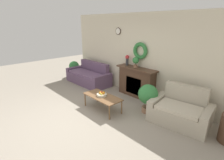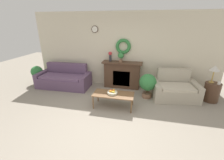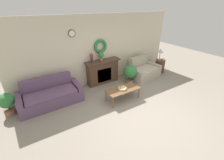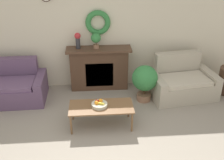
{
  "view_description": "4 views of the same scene",
  "coord_description": "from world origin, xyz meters",
  "px_view_note": "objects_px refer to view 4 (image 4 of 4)",
  "views": [
    {
      "loc": [
        3.49,
        -1.91,
        2.41
      ],
      "look_at": [
        -0.01,
        1.35,
        0.82
      ],
      "focal_mm": 28.0,
      "sensor_mm": 36.0,
      "label": 1
    },
    {
      "loc": [
        0.79,
        -2.79,
        2.33
      ],
      "look_at": [
        -0.14,
        1.39,
        0.68
      ],
      "focal_mm": 24.0,
      "sensor_mm": 36.0,
      "label": 2
    },
    {
      "loc": [
        -2.61,
        -2.57,
        3.01
      ],
      "look_at": [
        -0.23,
        1.32,
        0.67
      ],
      "focal_mm": 24.0,
      "sensor_mm": 36.0,
      "label": 3
    },
    {
      "loc": [
        -0.11,
        -3.03,
        3.02
      ],
      "look_at": [
        0.22,
        1.26,
        0.8
      ],
      "focal_mm": 42.0,
      "sensor_mm": 36.0,
      "label": 4
    }
  ],
  "objects_px": {
    "fruit_bowl": "(99,104)",
    "potted_plant_floor_by_loveseat": "(145,80)",
    "potted_plant_on_mantel": "(96,39)",
    "coffee_table": "(101,108)",
    "fireplace": "(99,68)",
    "loveseat_right": "(181,82)",
    "vase_on_mantel_left": "(78,39)"
  },
  "relations": [
    {
      "from": "fruit_bowl",
      "to": "potted_plant_floor_by_loveseat",
      "type": "relative_size",
      "value": 0.36
    },
    {
      "from": "potted_plant_on_mantel",
      "to": "potted_plant_floor_by_loveseat",
      "type": "bearing_deg",
      "value": -32.44
    },
    {
      "from": "fruit_bowl",
      "to": "potted_plant_on_mantel",
      "type": "distance_m",
      "value": 1.64
    },
    {
      "from": "coffee_table",
      "to": "potted_plant_floor_by_loveseat",
      "type": "distance_m",
      "value": 1.27
    },
    {
      "from": "fireplace",
      "to": "fruit_bowl",
      "type": "relative_size",
      "value": 4.98
    },
    {
      "from": "fireplace",
      "to": "potted_plant_on_mantel",
      "type": "height_order",
      "value": "potted_plant_on_mantel"
    },
    {
      "from": "coffee_table",
      "to": "potted_plant_floor_by_loveseat",
      "type": "xyz_separation_m",
      "value": [
        0.95,
        0.83,
        0.12
      ]
    },
    {
      "from": "fireplace",
      "to": "potted_plant_on_mantel",
      "type": "relative_size",
      "value": 4.19
    },
    {
      "from": "loveseat_right",
      "to": "coffee_table",
      "type": "bearing_deg",
      "value": -159.01
    },
    {
      "from": "coffee_table",
      "to": "fruit_bowl",
      "type": "height_order",
      "value": "fruit_bowl"
    },
    {
      "from": "fruit_bowl",
      "to": "potted_plant_floor_by_loveseat",
      "type": "distance_m",
      "value": 1.29
    },
    {
      "from": "potted_plant_floor_by_loveseat",
      "to": "fireplace",
      "type": "bearing_deg",
      "value": 145.48
    },
    {
      "from": "fruit_bowl",
      "to": "potted_plant_on_mantel",
      "type": "height_order",
      "value": "potted_plant_on_mantel"
    },
    {
      "from": "fireplace",
      "to": "coffee_table",
      "type": "height_order",
      "value": "fireplace"
    },
    {
      "from": "coffee_table",
      "to": "loveseat_right",
      "type": "bearing_deg",
      "value": 28.92
    },
    {
      "from": "fireplace",
      "to": "fruit_bowl",
      "type": "bearing_deg",
      "value": -91.87
    },
    {
      "from": "loveseat_right",
      "to": "potted_plant_floor_by_loveseat",
      "type": "height_order",
      "value": "loveseat_right"
    },
    {
      "from": "coffee_table",
      "to": "potted_plant_on_mantel",
      "type": "distance_m",
      "value": 1.68
    },
    {
      "from": "coffee_table",
      "to": "vase_on_mantel_left",
      "type": "xyz_separation_m",
      "value": [
        -0.43,
        1.48,
        0.82
      ]
    },
    {
      "from": "fruit_bowl",
      "to": "potted_plant_floor_by_loveseat",
      "type": "bearing_deg",
      "value": 39.86
    },
    {
      "from": "coffee_table",
      "to": "vase_on_mantel_left",
      "type": "bearing_deg",
      "value": 106.31
    },
    {
      "from": "loveseat_right",
      "to": "potted_plant_floor_by_loveseat",
      "type": "distance_m",
      "value": 0.91
    },
    {
      "from": "coffee_table",
      "to": "potted_plant_floor_by_loveseat",
      "type": "relative_size",
      "value": 1.44
    },
    {
      "from": "potted_plant_floor_by_loveseat",
      "to": "potted_plant_on_mantel",
      "type": "bearing_deg",
      "value": 147.56
    },
    {
      "from": "fireplace",
      "to": "potted_plant_floor_by_loveseat",
      "type": "relative_size",
      "value": 1.78
    },
    {
      "from": "loveseat_right",
      "to": "coffee_table",
      "type": "xyz_separation_m",
      "value": [
        -1.82,
        -1.01,
        0.08
      ]
    },
    {
      "from": "fireplace",
      "to": "coffee_table",
      "type": "distance_m",
      "value": 1.48
    },
    {
      "from": "coffee_table",
      "to": "potted_plant_floor_by_loveseat",
      "type": "bearing_deg",
      "value": 40.95
    },
    {
      "from": "fireplace",
      "to": "potted_plant_floor_by_loveseat",
      "type": "distance_m",
      "value": 1.14
    },
    {
      "from": "potted_plant_on_mantel",
      "to": "potted_plant_floor_by_loveseat",
      "type": "height_order",
      "value": "potted_plant_on_mantel"
    },
    {
      "from": "loveseat_right",
      "to": "vase_on_mantel_left",
      "type": "distance_m",
      "value": 2.47
    },
    {
      "from": "potted_plant_floor_by_loveseat",
      "to": "loveseat_right",
      "type": "bearing_deg",
      "value": 11.63
    }
  ]
}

